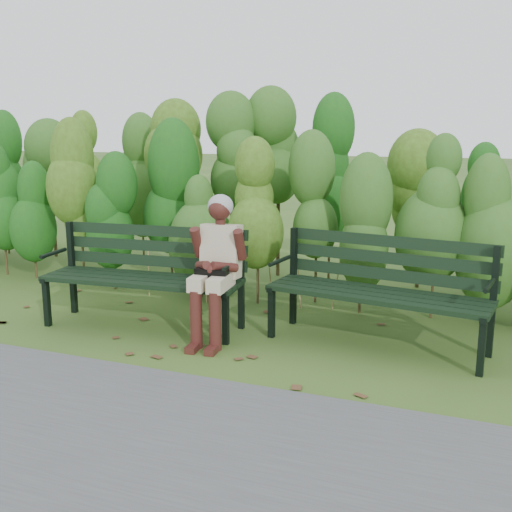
% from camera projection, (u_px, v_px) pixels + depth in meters
% --- Properties ---
extents(ground, '(80.00, 80.00, 0.00)m').
position_uv_depth(ground, '(243.00, 340.00, 5.70)').
color(ground, '#365221').
extents(footpath, '(60.00, 2.50, 0.01)m').
position_uv_depth(footpath, '(107.00, 454.00, 3.69)').
color(footpath, '#474749').
rests_on(footpath, ground).
extents(hedge_band, '(11.04, 1.67, 2.42)m').
position_uv_depth(hedge_band, '(302.00, 190.00, 7.13)').
color(hedge_band, '#47381E').
rests_on(hedge_band, ground).
extents(leaf_litter, '(5.19, 1.86, 0.01)m').
position_uv_depth(leaf_litter, '(238.00, 341.00, 5.65)').
color(leaf_litter, brown).
rests_on(leaf_litter, ground).
extents(bench_left, '(2.05, 0.83, 1.00)m').
position_uv_depth(bench_left, '(147.00, 268.00, 6.05)').
color(bench_left, black).
rests_on(bench_left, ground).
extents(bench_right, '(2.07, 0.92, 1.00)m').
position_uv_depth(bench_right, '(381.00, 282.00, 5.50)').
color(bench_right, black).
rests_on(bench_right, ground).
extents(seated_woman, '(0.53, 0.78, 1.37)m').
position_uv_depth(seated_woman, '(216.00, 258.00, 5.60)').
color(seated_woman, beige).
rests_on(seated_woman, ground).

